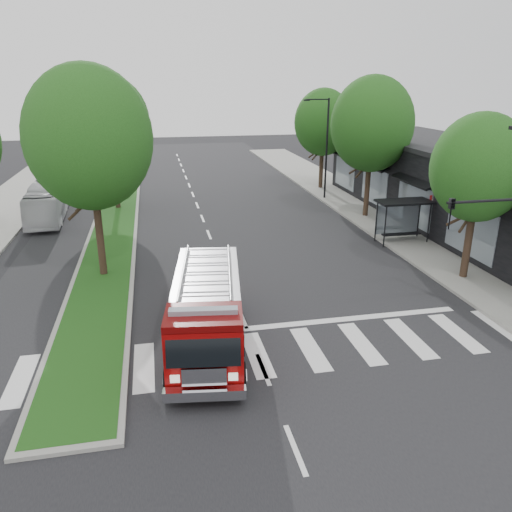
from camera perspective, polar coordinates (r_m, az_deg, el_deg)
The scene contains 13 objects.
ground at distance 20.91m, azimuth -1.57°, elevation -7.07°, with size 140.00×140.00×0.00m, color black.
sidewalk_right at distance 33.78m, azimuth 16.60°, elevation 2.76°, with size 5.00×80.00×0.15m, color gray.
median at distance 37.68m, azimuth -15.60°, elevation 4.56°, with size 3.00×50.00×0.15m.
storefront_row at distance 35.55m, azimuth 23.45°, elevation 6.81°, with size 8.00×30.00×5.00m, color black.
bus_shelter at distance 31.11m, azimuth 16.39°, elevation 5.13°, with size 3.20×1.60×2.61m.
tree_right_near at distance 25.47m, azimuth 24.14°, elevation 9.15°, with size 4.40×4.40×8.05m.
tree_right_mid at distance 35.72m, azimuth 13.11°, elevation 14.45°, with size 5.60×5.60×9.72m.
tree_right_far at distance 45.04m, azimuth 7.68°, elevation 14.90°, with size 5.00×5.00×8.73m.
tree_median_near at distance 24.70m, azimuth -18.54°, elevation 12.64°, with size 5.80×5.80×10.16m.
tree_median_far at distance 38.62m, azimuth -16.32°, elevation 14.53°, with size 5.60×5.60×9.72m.
streetlight_right_far at distance 41.04m, azimuth 7.89°, elevation 12.54°, with size 2.11×0.20×8.00m.
fire_engine at distance 18.45m, azimuth -5.61°, elevation -6.28°, with size 3.52×8.43×2.84m.
city_bus at distance 38.39m, azimuth -22.72°, elevation 5.85°, with size 2.12×9.06×2.52m, color silver.
Camera 1 is at (-3.24, -18.41, 9.38)m, focal length 35.00 mm.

